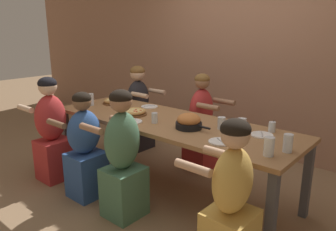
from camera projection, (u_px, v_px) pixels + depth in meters
ground_plane at (168, 187)px, 3.58m from camera, size 18.00×18.00×0.00m
restaurant_back_panel at (248, 34)px, 4.36m from camera, size 10.00×0.06×3.20m
dining_table at (168, 126)px, 3.40m from camera, size 2.75×0.90×0.76m
pizza_board_main at (115, 101)px, 4.10m from camera, size 0.29×0.29×0.06m
pizza_board_second at (133, 112)px, 3.59m from camera, size 0.30×0.30×0.06m
skillet_bowl at (189, 122)px, 3.09m from camera, size 0.37×0.25×0.15m
empty_plate_a at (149, 107)px, 3.93m from camera, size 0.20×0.20×0.02m
empty_plate_b at (262, 135)px, 2.90m from camera, size 0.20×0.20×0.02m
empty_plate_c at (132, 122)px, 3.31m from camera, size 0.22×0.22×0.02m
empty_plate_d at (221, 142)px, 2.73m from camera, size 0.21×0.21×0.02m
cocktail_glass_blue at (272, 127)px, 3.00m from camera, size 0.06×0.06×0.12m
drinking_glass_a at (91, 100)px, 4.01m from camera, size 0.07×0.07×0.15m
drinking_glass_b at (221, 123)px, 3.07m from camera, size 0.07×0.07×0.12m
drinking_glass_c at (288, 144)px, 2.51m from camera, size 0.07×0.07×0.14m
drinking_glass_d at (155, 119)px, 3.27m from camera, size 0.06×0.06×0.11m
drinking_glass_e at (242, 126)px, 2.97m from camera, size 0.08×0.08×0.13m
drinking_glass_f at (269, 147)px, 2.43m from camera, size 0.08×0.08×0.15m
diner_far_center at (201, 127)px, 3.96m from camera, size 0.51×0.40×1.17m
diner_near_midleft at (85, 150)px, 3.29m from camera, size 0.51×0.40×1.09m
diner_far_left at (139, 111)px, 4.63m from camera, size 0.51×0.40×1.19m
diner_near_center at (123, 160)px, 2.92m from camera, size 0.51×0.40×1.19m
diner_near_right at (231, 204)px, 2.24m from camera, size 0.51×0.40×1.13m
diner_near_left at (52, 133)px, 3.67m from camera, size 0.51×0.40×1.18m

